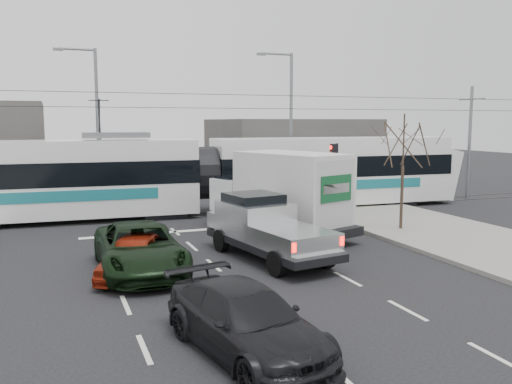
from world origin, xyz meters
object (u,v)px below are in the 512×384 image
object	(u,v)px
red_car	(134,255)
bare_tree	(404,145)
traffic_signal	(335,164)
street_lamp_near	(288,117)
green_car	(140,248)
dark_car	(246,321)
silver_pickup	(264,227)
tram	(204,174)
box_truck	(282,194)
navy_pickup	(284,200)
street_lamp_far	(94,116)

from	to	relation	value
red_car	bare_tree	bearing A→B (deg)	38.28
traffic_signal	bare_tree	bearing A→B (deg)	-74.24
bare_tree	street_lamp_near	distance (m)	11.58
green_car	dark_car	distance (m)	7.11
street_lamp_near	green_car	bearing A→B (deg)	-129.42
bare_tree	silver_pickup	bearing A→B (deg)	-164.40
tram	silver_pickup	bearing A→B (deg)	-90.03
bare_tree	green_car	bearing A→B (deg)	-168.31
traffic_signal	dark_car	world-z (taller)	traffic_signal
traffic_signal	green_car	world-z (taller)	traffic_signal
street_lamp_near	box_truck	world-z (taller)	street_lamp_near
navy_pickup	street_lamp_near	bearing A→B (deg)	48.77
traffic_signal	street_lamp_near	world-z (taller)	street_lamp_near
traffic_signal	box_truck	size ratio (longest dim) A/B	0.48
street_lamp_far	tram	bearing A→B (deg)	-49.70
bare_tree	silver_pickup	size ratio (longest dim) A/B	0.79
street_lamp_far	green_car	bearing A→B (deg)	-89.82
traffic_signal	box_truck	world-z (taller)	traffic_signal
navy_pickup	green_car	size ratio (longest dim) A/B	0.86
street_lamp_far	box_truck	bearing A→B (deg)	-61.77
street_lamp_far	traffic_signal	bearing A→B (deg)	-41.72
traffic_signal	street_lamp_far	distance (m)	14.47
box_truck	navy_pickup	size ratio (longest dim) A/B	1.57
tram	street_lamp_far	bearing A→B (deg)	132.85
bare_tree	street_lamp_near	xyz separation A→B (m)	(-0.29, 11.50, 1.32)
box_truck	red_car	xyz separation A→B (m)	(-6.79, -4.05, -1.09)
street_lamp_near	street_lamp_far	size ratio (longest dim) A/B	1.00
green_car	street_lamp_near	bearing A→B (deg)	51.71
bare_tree	tram	xyz separation A→B (m)	(-6.83, 7.66, -1.72)
street_lamp_far	tram	distance (m)	8.24
tram	dark_car	bearing A→B (deg)	-99.98
street_lamp_far	bare_tree	bearing A→B (deg)	-48.88
tram	silver_pickup	world-z (taller)	tram
bare_tree	dark_car	bearing A→B (deg)	-138.37
box_truck	dark_car	distance (m)	12.02
tram	dark_car	size ratio (longest dim) A/B	5.94
navy_pickup	dark_car	xyz separation A→B (m)	(-7.11, -14.23, -0.23)
traffic_signal	dark_car	size ratio (longest dim) A/B	0.75
traffic_signal	street_lamp_far	xyz separation A→B (m)	(-10.66, 9.50, 2.37)
street_lamp_far	green_car	world-z (taller)	street_lamp_far
navy_pickup	green_car	distance (m)	10.93
bare_tree	street_lamp_near	bearing A→B (deg)	91.42
silver_pickup	red_car	size ratio (longest dim) A/B	1.62
dark_car	box_truck	bearing A→B (deg)	51.74
navy_pickup	dark_car	size ratio (longest dim) A/B	0.99
street_lamp_near	red_car	xyz separation A→B (m)	(-11.69, -14.34, -4.45)
street_lamp_near	red_car	bearing A→B (deg)	-129.19
bare_tree	green_car	xyz separation A→B (m)	(-11.74, -2.43, -3.02)
street_lamp_near	tram	bearing A→B (deg)	-149.61
navy_pickup	red_car	bearing A→B (deg)	-153.50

